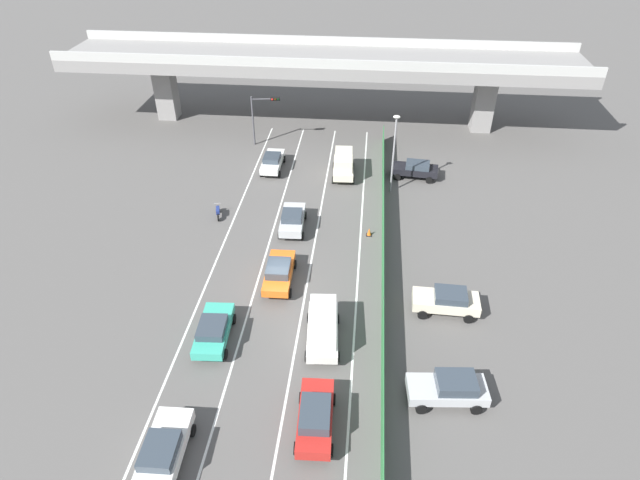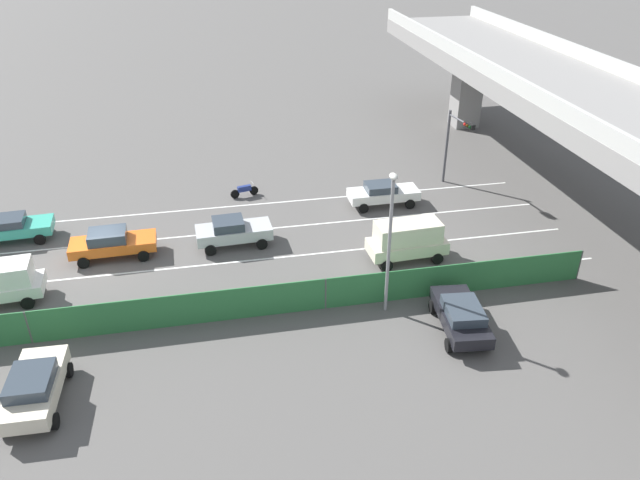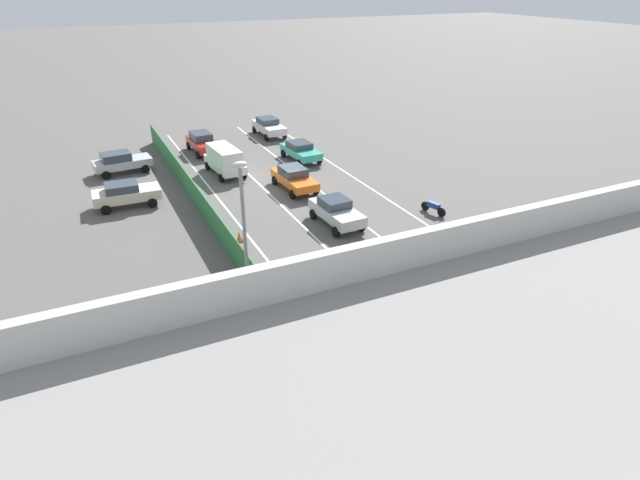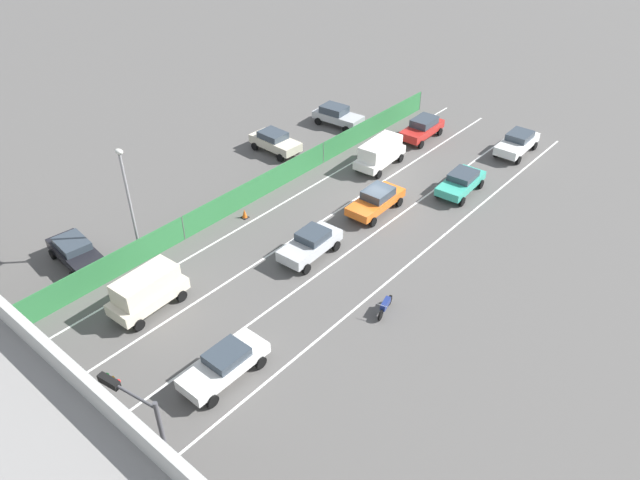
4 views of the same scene
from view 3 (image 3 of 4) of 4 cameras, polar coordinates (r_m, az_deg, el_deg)
ground_plane at (r=38.98m, az=-3.35°, el=5.69°), size 300.00×300.00×0.00m
lane_line_left_edge at (r=37.61m, az=6.69°, el=4.75°), size 0.14×44.70×0.01m
lane_line_mid_left at (r=35.98m, az=1.89°, el=3.89°), size 0.14×44.70×0.01m
lane_line_mid_right at (r=34.63m, az=-3.30°, el=2.92°), size 0.14×44.70×0.01m
lane_line_right_edge at (r=33.60m, az=-8.86°, el=1.85°), size 0.14×44.70×0.01m
green_fence at (r=32.87m, az=-11.82°, el=2.65°), size 0.10×40.80×1.72m
car_hatchback_white at (r=52.15m, az=-5.55°, el=12.10°), size 2.18×4.68×1.65m
car_sedan_white at (r=27.20m, az=17.76°, el=-3.45°), size 1.94×4.56×1.53m
car_taxi_teal at (r=44.63m, az=-2.11°, el=9.62°), size 2.27×4.51×1.51m
car_sedan_silver at (r=32.65m, az=1.77°, el=3.15°), size 2.15×4.37×1.65m
car_taxi_orange at (r=38.30m, az=-2.81°, el=6.74°), size 2.14×4.70×1.62m
car_van_cream at (r=23.75m, az=4.43°, el=-5.61°), size 2.22×4.39×2.26m
car_sedan_red at (r=47.74m, az=-12.57°, el=10.27°), size 2.11×4.56×1.74m
car_van_white at (r=41.91m, az=-10.23°, el=8.58°), size 2.33×4.83×2.12m
motorcycle at (r=35.11m, az=12.11°, el=3.49°), size 0.73×1.91×0.93m
parked_wagon_silver at (r=44.36m, az=-20.65°, el=7.91°), size 4.44×2.36×1.67m
parked_sedan_cream at (r=37.59m, az=-20.17°, el=4.74°), size 4.34×2.15×1.64m
parked_sedan_dark at (r=21.67m, az=-10.95°, el=-10.95°), size 4.47×2.41×1.53m
traffic_light at (r=24.27m, az=30.49°, el=-2.33°), size 2.94×0.68×5.18m
street_lamp at (r=22.77m, az=-8.17°, el=1.57°), size 0.60×0.36×7.21m
traffic_cone at (r=31.10m, az=-8.68°, el=0.35°), size 0.47×0.47×0.64m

